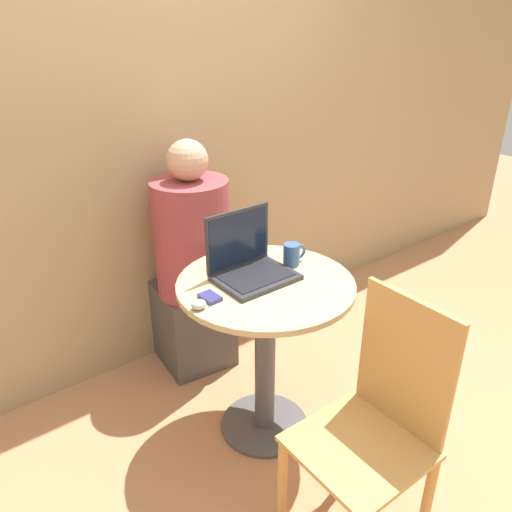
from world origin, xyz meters
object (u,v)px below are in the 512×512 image
cell_phone (210,297)px  person_seated (189,276)px  laptop (249,263)px  chair_empty (375,428)px

cell_phone → person_seated: person_seated is taller
laptop → person_seated: size_ratio=0.25×
laptop → person_seated: (0.05, 0.59, -0.31)m
laptop → person_seated: person_seated is taller
cell_phone → chair_empty: (0.23, -0.65, -0.30)m
person_seated → cell_phone: bearing=-113.6°
chair_empty → person_seated: person_seated is taller
chair_empty → person_seated: size_ratio=0.76×
laptop → cell_phone: 0.25m
chair_empty → cell_phone: bearing=109.5°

